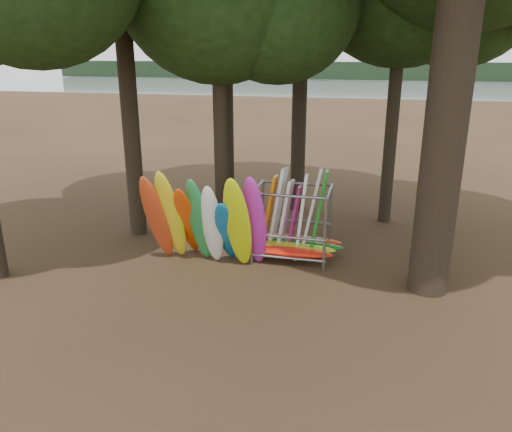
# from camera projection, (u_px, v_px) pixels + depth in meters

# --- Properties ---
(ground) EXTENTS (120.00, 120.00, 0.00)m
(ground) POSITION_uv_depth(u_px,v_px,m) (261.00, 281.00, 13.93)
(ground) COLOR #47331E
(ground) RESTS_ON ground
(lake) EXTENTS (160.00, 160.00, 0.00)m
(lake) POSITION_uv_depth(u_px,v_px,m) (361.00, 98.00, 69.23)
(lake) COLOR gray
(lake) RESTS_ON ground
(far_shore) EXTENTS (160.00, 4.00, 4.00)m
(far_shore) POSITION_uv_depth(u_px,v_px,m) (372.00, 71.00, 114.69)
(far_shore) COLOR black
(far_shore) RESTS_ON ground
(kayak_row) EXTENTS (3.68, 2.13, 3.12)m
(kayak_row) POSITION_uv_depth(u_px,v_px,m) (205.00, 222.00, 14.56)
(kayak_row) COLOR #B73A18
(kayak_row) RESTS_ON ground
(storage_rack) EXTENTS (3.21, 1.62, 2.82)m
(storage_rack) POSITION_uv_depth(u_px,v_px,m) (292.00, 226.00, 15.22)
(storage_rack) COLOR slate
(storage_rack) RESTS_ON ground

